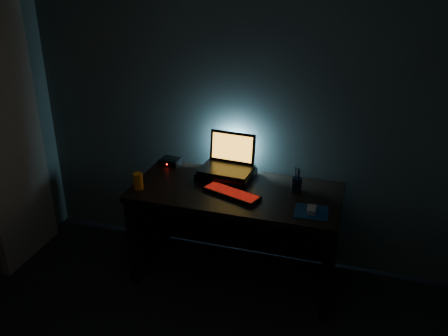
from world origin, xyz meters
name	(u,v)px	position (x,y,z in m)	size (l,w,h in m)	color
room	(127,258)	(0.00, 0.00, 1.25)	(3.50, 4.00, 2.50)	black
desk	(238,217)	(0.00, 1.67, 0.49)	(1.50, 0.70, 0.75)	black
curtain	(8,123)	(-1.71, 1.42, 1.15)	(0.06, 0.65, 2.30)	beige
riser	(226,174)	(-0.12, 1.79, 0.78)	(0.40, 0.30, 0.06)	black
laptop	(229,160)	(-0.12, 1.84, 0.87)	(0.40, 0.31, 0.26)	black
keyboard	(232,193)	(-0.01, 1.54, 0.76)	(0.44, 0.27, 0.03)	black
mousepad	(311,212)	(0.56, 1.46, 0.75)	(0.22, 0.20, 0.00)	navy
mouse	(311,210)	(0.56, 1.46, 0.77)	(0.06, 0.10, 0.03)	gray
pen_cup	(297,185)	(0.42, 1.73, 0.80)	(0.07, 0.07, 0.10)	black
juice_glass	(138,181)	(-0.68, 1.44, 0.81)	(0.07, 0.07, 0.12)	orange
router	(170,161)	(-0.62, 1.90, 0.77)	(0.16, 0.13, 0.05)	black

